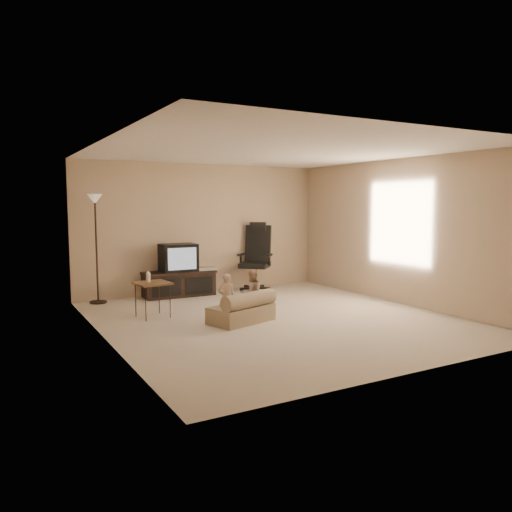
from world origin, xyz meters
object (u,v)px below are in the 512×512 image
Objects in this scene: tv_stand at (179,274)px; child_sofa at (243,310)px; toddler_left at (226,298)px; side_table at (152,283)px; toddler_right at (252,294)px; office_chair at (256,266)px; floor_lamp at (96,224)px.

child_sofa is (0.07, -2.46, -0.22)m from tv_stand.
toddler_left is (-0.14, -2.33, -0.05)m from tv_stand.
side_table is 1.02× the size of toddler_left.
side_table is 1.21m from toddler_left.
toddler_right is (0.25, 0.20, 0.18)m from child_sofa.
tv_stand is at bearing -140.85° from office_chair.
tv_stand is 1.86× the size of toddler_right.
side_table is at bearing -26.52° from toddler_left.
toddler_right reaches higher than side_table.
side_table is at bearing -121.54° from tv_stand.
office_chair is 1.82× the size of toddler_right.
toddler_right is at bearing -79.82° from tv_stand.
floor_lamp is at bearing 107.86° from side_table.
office_chair is 1.86× the size of side_table.
tv_stand is 1.31× the size of child_sofa.
toddler_right is at bearing -152.18° from toddler_left.
side_table reaches higher than child_sofa.
toddler_left is (1.34, -2.39, -1.02)m from floor_lamp.
tv_stand is 1.89× the size of side_table.
floor_lamp reaches higher than child_sofa.
toddler_right is at bearing -30.74° from side_table.
tv_stand is 1.59m from office_chair.
side_table is 1.53m from toddler_right.
child_sofa is 1.47× the size of toddler_left.
floor_lamp is at bearing 104.52° from child_sofa.
tv_stand is 2.47m from child_sofa.
tv_stand is 2.33m from toddler_left.
toddler_right is (-1.26, -2.12, -0.12)m from office_chair.
floor_lamp is (-0.50, 1.54, 0.86)m from side_table.
child_sofa is (-1.50, -2.32, -0.30)m from office_chair.
child_sofa is at bearing 168.00° from toddler_left.
toddler_left is at bearing 11.56° from toddler_right.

